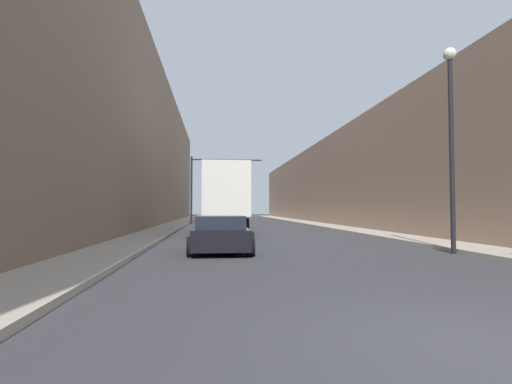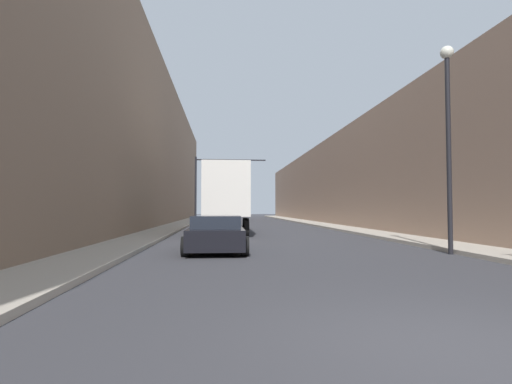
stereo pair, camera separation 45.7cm
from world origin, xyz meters
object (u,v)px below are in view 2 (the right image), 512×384
(semi_truck, at_px, (225,197))
(traffic_signal_gantry, at_px, (213,177))
(street_lamp, at_px, (448,120))
(sedan_car, at_px, (216,233))

(semi_truck, xyz_separation_m, traffic_signal_gantry, (-1.21, 13.55, 2.38))
(street_lamp, bearing_deg, semi_truck, 118.55)
(street_lamp, bearing_deg, sedan_car, 167.60)
(semi_truck, xyz_separation_m, street_lamp, (7.40, -13.61, 2.23))
(semi_truck, height_order, street_lamp, street_lamp)
(traffic_signal_gantry, bearing_deg, street_lamp, -72.41)
(semi_truck, xyz_separation_m, sedan_car, (-0.40, -11.89, -1.63))
(sedan_car, bearing_deg, street_lamp, -12.40)
(traffic_signal_gantry, distance_m, street_lamp, 28.49)
(semi_truck, bearing_deg, street_lamp, -61.45)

